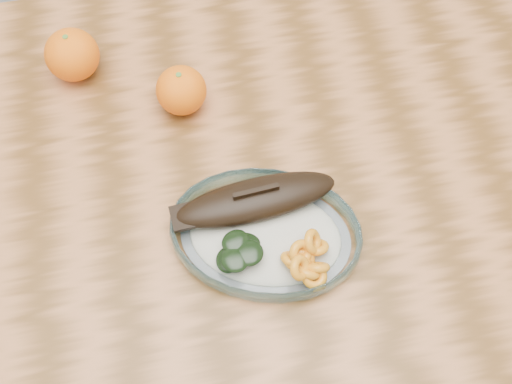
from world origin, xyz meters
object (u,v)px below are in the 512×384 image
dining_table (197,219)px  plated_meal (265,232)px  orange_left (72,55)px  orange_right (181,90)px

dining_table → plated_meal: bearing=-48.3°
orange_left → orange_right: 0.17m
plated_meal → orange_right: plated_meal is taller
plated_meal → orange_left: size_ratio=7.25×
dining_table → orange_right: orange_right is taller
dining_table → orange_left: size_ratio=15.12×
plated_meal → orange_right: (-0.07, 0.23, 0.02)m
orange_left → orange_right: bearing=-32.5°
orange_left → orange_right: size_ratio=1.10×
orange_right → orange_left: bearing=147.5°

